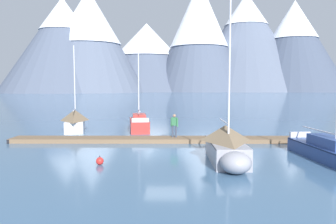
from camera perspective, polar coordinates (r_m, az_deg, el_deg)
The scene contains 14 objects.
ground_plane at distance 19.75m, azimuth -0.43°, elevation -7.24°, with size 700.00×700.00×0.00m, color #426689.
mountain_west_summit at distance 199.94m, azimuth -17.95°, elevation 11.35°, with size 72.08×72.08×54.16m.
mountain_central_massif at distance 198.76m, azimuth -13.74°, elevation 12.59°, with size 67.08×67.08×59.36m.
mountain_shoulder_ridge at distance 224.53m, azimuth -3.77°, elevation 9.88°, with size 84.00×84.00×45.81m.
mountain_east_summit at distance 211.73m, azimuth 5.50°, elevation 13.81°, with size 58.54×58.54×69.67m.
mountain_rear_spur at distance 228.94m, azimuth 13.53°, elevation 12.00°, with size 83.80×83.80×65.37m.
mountain_north_horn at distance 228.93m, azimuth 21.26°, elevation 11.05°, with size 67.74×67.74×58.42m.
dock at distance 23.65m, azimuth -0.12°, elevation -4.89°, with size 22.61×2.29×0.30m.
sailboat_nearest_berth at distance 30.55m, azimuth -15.99°, elevation -1.46°, with size 2.82×5.82×7.65m.
sailboat_second_berth at distance 29.89m, azimuth -5.14°, elevation -1.95°, with size 2.40×6.10×8.13m.
sailboat_mid_dock_port at distance 17.59m, azimuth 10.34°, elevation -5.78°, with size 2.04×5.62×9.45m.
sailboat_mid_dock_starboard at distance 19.44m, azimuth 26.92°, elevation -6.37°, with size 2.26×7.41×7.28m.
person_on_dock at distance 23.68m, azimuth 1.12°, elevation -2.15°, with size 0.55×0.35×1.69m.
mooring_buoy_inner_mooring at distance 17.26m, azimuth -11.91°, elevation -8.43°, with size 0.39×0.39×0.47m.
Camera 1 is at (0.62, -19.31, 4.11)m, focal length 34.64 mm.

